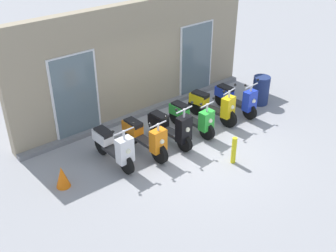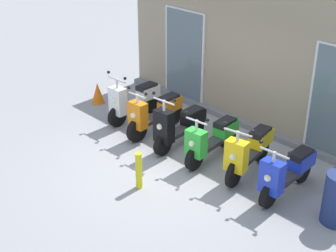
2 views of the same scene
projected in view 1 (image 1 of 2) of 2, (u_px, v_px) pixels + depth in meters
ground_plane at (200, 149)px, 10.54m from camera, size 40.00×40.00×0.00m
storefront_facade at (138, 62)px, 11.53m from camera, size 7.65×0.50×3.23m
scooter_white at (114, 146)px, 9.74m from camera, size 0.62×1.54×1.25m
scooter_orange at (145, 137)px, 10.14m from camera, size 0.57×1.64×1.18m
scooter_black at (171, 127)px, 10.52m from camera, size 0.60×1.52×1.30m
scooter_green at (192, 117)px, 11.06m from camera, size 0.55×1.59×1.14m
scooter_yellow at (213, 105)px, 11.54m from camera, size 0.68×1.63×1.21m
scooter_blue at (236, 98)px, 11.99m from camera, size 0.61×1.55×1.16m
trash_bin at (261, 90)px, 12.51m from camera, size 0.50×0.50×0.88m
curb_bollard at (234, 150)px, 9.85m from camera, size 0.12×0.12×0.70m
traffic_cone at (62, 177)px, 9.10m from camera, size 0.32×0.32×0.52m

